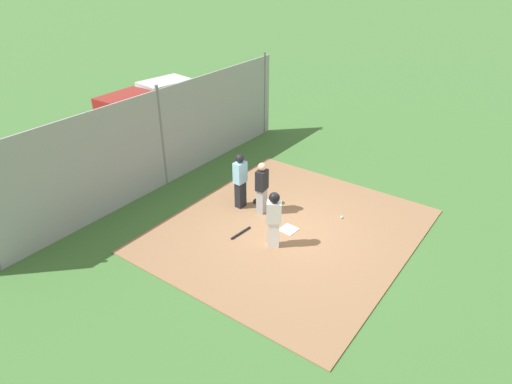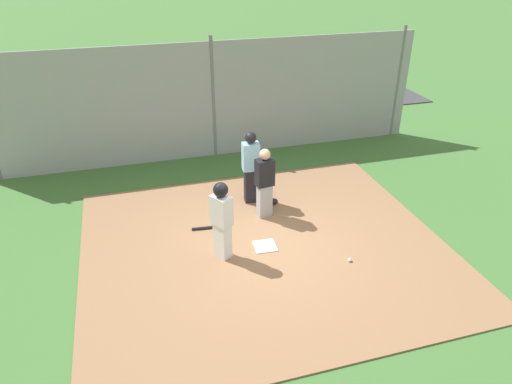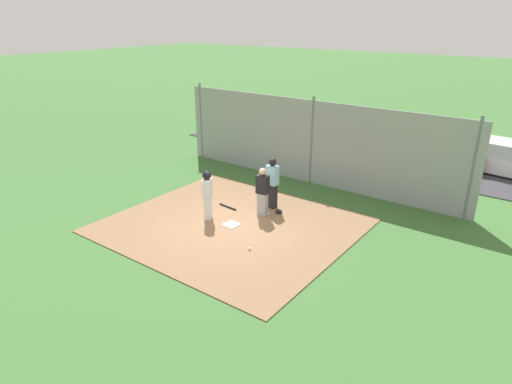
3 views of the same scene
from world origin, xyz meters
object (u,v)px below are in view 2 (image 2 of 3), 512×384
Objects in this scene: home_plate at (265,246)px; umpire at (251,166)px; baseball_bat at (209,227)px; runner at (222,216)px; parked_car_white at (321,72)px; catcher_mask at (273,201)px; parked_car_red at (263,78)px; catcher at (265,182)px; baseball at (350,260)px.

umpire is (-0.24, -1.89, 0.90)m from home_plate.
baseball_bat is at bearing -49.07° from umpire.
parked_car_white is at bearing 26.63° from runner.
umpire is 7.24× the size of catcher_mask.
umpire reaches higher than catcher_mask.
parked_car_white is at bearing -119.58° from baseball_bat.
baseball_bat is (0.95, -0.97, 0.02)m from home_plate.
umpire is 1.01m from catcher_mask.
baseball_bat is 0.17× the size of parked_car_white.
umpire is 1.08× the size of runner.
parked_car_red is at bearing -106.73° from home_plate.
home_plate is at bearing -24.26° from catcher.
parked_car_red is (-1.68, -11.25, 0.55)m from baseball.
baseball is (-1.19, 2.82, -0.88)m from umpire.
parked_car_white is at bearing 150.88° from umpire.
parked_car_red reaches higher than baseball_bat.
parked_car_white reaches higher than baseball_bat.
home_plate is at bearing 139.63° from baseball_bat.
parked_car_white is (-6.62, -10.67, -0.33)m from runner.
catcher_mask is at bearing -74.04° from baseball.
baseball reaches higher than baseball_bat.
home_plate is at bearing -3.92° from umpire.
parked_car_white is (-5.39, -9.42, -0.25)m from catcher.
catcher is 10.85m from parked_car_white.
baseball is 12.32m from parked_car_white.
home_plate is 2.11m from umpire.
baseball reaches higher than home_plate.
catcher is 6.72× the size of catcher_mask.
home_plate is 10.79m from parked_car_red.
catcher_mask is (-0.35, -0.44, -0.78)m from catcher.
home_plate is 12.07m from parked_car_white.
umpire reaches higher than home_plate.
parked_car_white reaches higher than baseball.
catcher is 21.80× the size of baseball.
baseball_bat is at bearing 62.27° from runner.
catcher_mask is (-0.46, 0.27, -0.85)m from umpire.
parked_car_white is (-5.74, -10.60, 0.57)m from home_plate.
umpire is at bearing -110.53° from parked_car_red.
catcher is 1.54m from baseball_bat.
runner is 1.37m from baseball_bat.
baseball is 11.39m from parked_car_red.
parked_car_white reaches higher than catcher_mask.
catcher is 0.93× the size of umpire.
parked_car_white is at bearing -118.45° from home_plate.
umpire is at bearing -178.73° from catcher.
umpire is 2.29× the size of baseball_bat.
umpire is 2.26m from runner.
parked_car_red is (-2.87, -8.43, -0.33)m from umpire.
runner is at bearing -26.48° from umpire.
home_plate is 1.83× the size of catcher_mask.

